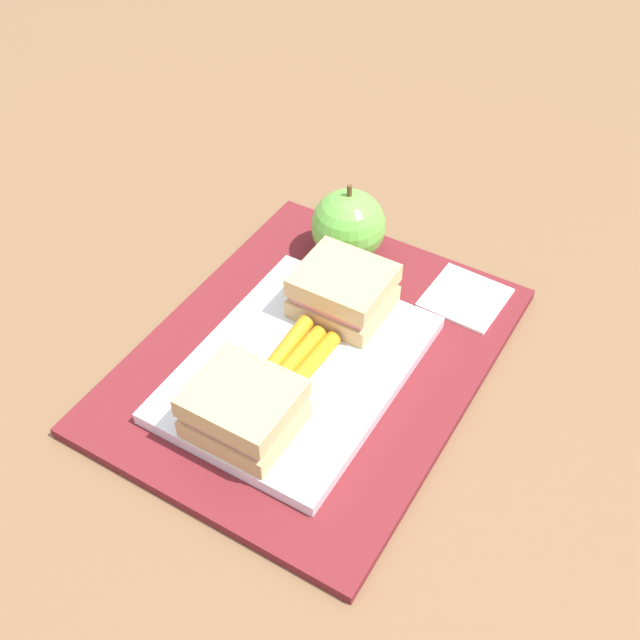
# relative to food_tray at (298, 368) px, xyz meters

# --- Properties ---
(ground_plane) EXTENTS (2.40, 2.40, 0.00)m
(ground_plane) POSITION_rel_food_tray_xyz_m (0.03, 0.00, -0.02)
(ground_plane) COLOR brown
(lunchbag_mat) EXTENTS (0.36, 0.28, 0.01)m
(lunchbag_mat) POSITION_rel_food_tray_xyz_m (0.03, 0.00, -0.01)
(lunchbag_mat) COLOR maroon
(lunchbag_mat) RESTS_ON ground_plane
(food_tray) EXTENTS (0.23, 0.17, 0.01)m
(food_tray) POSITION_rel_food_tray_xyz_m (0.00, 0.00, 0.00)
(food_tray) COLOR white
(food_tray) RESTS_ON lunchbag_mat
(sandwich_half_left) EXTENTS (0.07, 0.08, 0.04)m
(sandwich_half_left) POSITION_rel_food_tray_xyz_m (-0.08, 0.00, 0.03)
(sandwich_half_left) COLOR tan
(sandwich_half_left) RESTS_ON food_tray
(sandwich_half_right) EXTENTS (0.07, 0.08, 0.04)m
(sandwich_half_right) POSITION_rel_food_tray_xyz_m (0.08, 0.00, 0.03)
(sandwich_half_right) COLOR tan
(sandwich_half_right) RESTS_ON food_tray
(carrot_sticks_bundle) EXTENTS (0.08, 0.04, 0.02)m
(carrot_sticks_bundle) POSITION_rel_food_tray_xyz_m (0.00, 0.00, 0.01)
(carrot_sticks_bundle) COLOR orange
(carrot_sticks_bundle) RESTS_ON food_tray
(apple) EXTENTS (0.07, 0.07, 0.08)m
(apple) POSITION_rel_food_tray_xyz_m (0.16, 0.04, 0.03)
(apple) COLOR #66B742
(apple) RESTS_ON lunchbag_mat
(paper_napkin) EXTENTS (0.07, 0.07, 0.00)m
(paper_napkin) POSITION_rel_food_tray_xyz_m (0.16, -0.09, -0.00)
(paper_napkin) COLOR white
(paper_napkin) RESTS_ON lunchbag_mat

